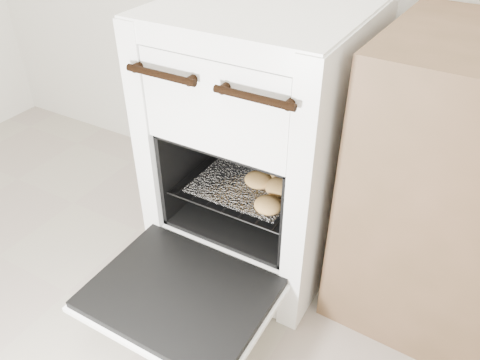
{
  "coord_description": "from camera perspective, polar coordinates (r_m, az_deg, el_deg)",
  "views": [
    {
      "loc": [
        0.65,
        0.09,
        1.16
      ],
      "look_at": [
        0.09,
        1.07,
        0.36
      ],
      "focal_mm": 35.0,
      "sensor_mm": 36.0,
      "label": 1
    }
  ],
  "objects": [
    {
      "name": "foil_sheet",
      "position": [
        1.44,
        1.07,
        -0.31
      ],
      "size": [
        0.31,
        0.27,
        0.01
      ],
      "primitive_type": "cube",
      "color": "white",
      "rests_on": "oven_rack"
    },
    {
      "name": "stove",
      "position": [
        1.45,
        2.59,
        4.04
      ],
      "size": [
        0.54,
        0.6,
        0.83
      ],
      "color": "white",
      "rests_on": "ground"
    },
    {
      "name": "oven_rack",
      "position": [
        1.46,
        1.4,
        -0.13
      ],
      "size": [
        0.39,
        0.38,
        0.01
      ],
      "color": "black",
      "rests_on": "stove"
    },
    {
      "name": "baked_rolls",
      "position": [
        1.39,
        4.06,
        -0.64
      ],
      "size": [
        0.2,
        0.26,
        0.05
      ],
      "color": "tan",
      "rests_on": "foil_sheet"
    },
    {
      "name": "oven_door",
      "position": [
        1.3,
        -7.31,
        -13.71
      ],
      "size": [
        0.49,
        0.38,
        0.03
      ],
      "color": "black",
      "rests_on": "stove"
    }
  ]
}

